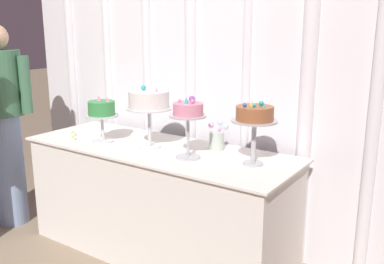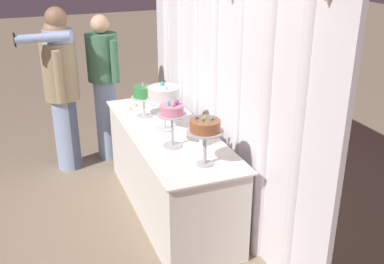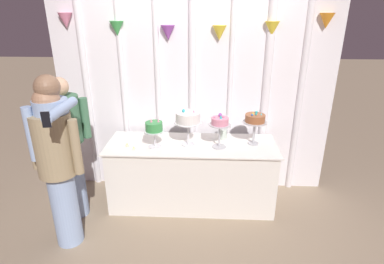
# 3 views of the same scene
# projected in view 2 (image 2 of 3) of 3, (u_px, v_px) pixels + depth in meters

# --- Properties ---
(ground_plane) EXTENTS (24.00, 24.00, 0.00)m
(ground_plane) POSITION_uv_depth(u_px,v_px,m) (160.00, 210.00, 4.29)
(ground_plane) COLOR gray
(draped_curtain) EXTENTS (3.36, 0.17, 2.50)m
(draped_curtain) POSITION_uv_depth(u_px,v_px,m) (218.00, 69.00, 3.96)
(draped_curtain) COLOR white
(draped_curtain) RESTS_ON ground_plane
(cake_table) EXTENTS (1.94, 0.69, 0.78)m
(cake_table) POSITION_uv_depth(u_px,v_px,m) (170.00, 171.00, 4.17)
(cake_table) COLOR white
(cake_table) RESTS_ON ground_plane
(cake_display_leftmost) EXTENTS (0.23, 0.23, 0.33)m
(cake_display_leftmost) POSITION_uv_depth(u_px,v_px,m) (144.00, 94.00, 4.25)
(cake_display_leftmost) COLOR silver
(cake_display_leftmost) RESTS_ON cake_table
(cake_display_midleft) EXTENTS (0.30, 0.30, 0.42)m
(cake_display_midleft) POSITION_uv_depth(u_px,v_px,m) (164.00, 95.00, 3.92)
(cake_display_midleft) COLOR silver
(cake_display_midleft) RESTS_ON cake_table
(cake_display_midright) EXTENTS (0.23, 0.23, 0.39)m
(cake_display_midright) POSITION_uv_depth(u_px,v_px,m) (172.00, 114.00, 3.62)
(cake_display_midright) COLOR #B2B2B7
(cake_display_midright) RESTS_ON cake_table
(cake_display_rightmost) EXTENTS (0.27, 0.27, 0.39)m
(cake_display_rightmost) POSITION_uv_depth(u_px,v_px,m) (205.00, 128.00, 3.31)
(cake_display_rightmost) COLOR #B2B2B7
(cake_display_rightmost) RESTS_ON cake_table
(flower_vase) EXTENTS (0.15, 0.10, 0.20)m
(flower_vase) POSITION_uv_depth(u_px,v_px,m) (205.00, 135.00, 3.74)
(flower_vase) COLOR #B2C1B2
(flower_vase) RESTS_ON cake_table
(tealight_far_left) EXTENTS (0.04, 0.04, 0.04)m
(tealight_far_left) POSITION_uv_depth(u_px,v_px,m) (135.00, 105.00, 4.59)
(tealight_far_left) COLOR beige
(tealight_far_left) RESTS_ON cake_table
(tealight_near_left) EXTENTS (0.04, 0.04, 0.03)m
(tealight_near_left) POSITION_uv_depth(u_px,v_px,m) (130.00, 109.00, 4.49)
(tealight_near_left) COLOR beige
(tealight_near_left) RESTS_ON cake_table
(guest_man_pink_jacket) EXTENTS (0.46, 0.45, 1.60)m
(guest_man_pink_jacket) POSITION_uv_depth(u_px,v_px,m) (104.00, 83.00, 5.01)
(guest_man_pink_jacket) COLOR #93ADD6
(guest_man_pink_jacket) RESTS_ON ground_plane
(guest_man_dark_suit) EXTENTS (0.51, 0.41, 1.61)m
(guest_man_dark_suit) POSITION_uv_depth(u_px,v_px,m) (62.00, 90.00, 4.77)
(guest_man_dark_suit) COLOR #93ADD6
(guest_man_dark_suit) RESTS_ON ground_plane
(guest_girl_blue_dress) EXTENTS (0.41, 0.61, 1.72)m
(guest_girl_blue_dress) POSITION_uv_depth(u_px,v_px,m) (62.00, 82.00, 4.72)
(guest_girl_blue_dress) COLOR #4C5675
(guest_girl_blue_dress) RESTS_ON ground_plane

